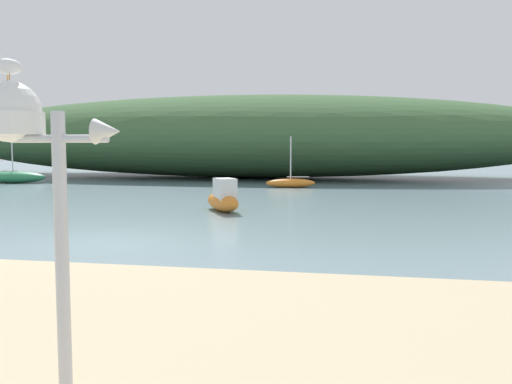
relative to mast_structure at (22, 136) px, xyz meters
name	(u,v)px	position (x,y,z in m)	size (l,w,h in m)	color
ground_plane	(111,241)	(-3.54, 9.02, -2.59)	(120.00, 120.00, 0.00)	gray
distant_hill	(243,136)	(-6.20, 37.21, 0.48)	(49.91, 14.51, 6.14)	#3D6038
mast_structure	(22,136)	(0.00, 0.00, 0.00)	(1.32, 0.58, 2.87)	silver
seagull_on_radar	(6,65)	(-0.12, -0.01, 0.61)	(0.24, 0.32, 0.24)	orange
sailboat_off_point	(291,183)	(-1.26, 27.55, -2.31)	(2.97, 1.44, 2.94)	orange
motorboat_near_shore	(223,199)	(-2.25, 15.76, -2.12)	(2.14, 2.66, 1.25)	orange
sailboat_east_reach	(13,177)	(-19.24, 27.75, -2.19)	(4.37, 2.04, 5.47)	#287A4C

